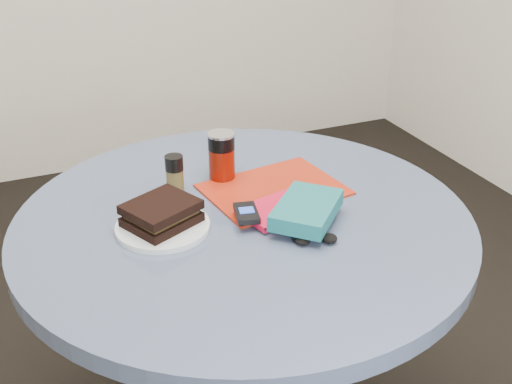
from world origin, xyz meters
name	(u,v)px	position (x,y,z in m)	size (l,w,h in m)	color
table	(244,276)	(0.00, 0.00, 0.59)	(1.00, 1.00, 0.75)	black
plate	(163,227)	(-0.18, 0.01, 0.76)	(0.20, 0.20, 0.01)	silver
sandwich	(161,213)	(-0.18, 0.01, 0.79)	(0.17, 0.16, 0.05)	black
soda_can	(222,156)	(0.02, 0.18, 0.81)	(0.08, 0.08, 0.12)	#6B1205
pepper_grinder	(175,175)	(-0.11, 0.15, 0.80)	(0.05, 0.05, 0.10)	brown
magazine	(274,189)	(0.11, 0.08, 0.75)	(0.31, 0.23, 0.01)	maroon
red_book	(278,209)	(0.07, -0.03, 0.76)	(0.16, 0.11, 0.01)	#BC0E30
novel	(307,210)	(0.11, -0.09, 0.79)	(0.18, 0.11, 0.03)	#14575F
mp3_player	(247,213)	(-0.01, -0.04, 0.78)	(0.06, 0.09, 0.01)	black
headphones	(316,239)	(0.09, -0.17, 0.76)	(0.09, 0.06, 0.02)	black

